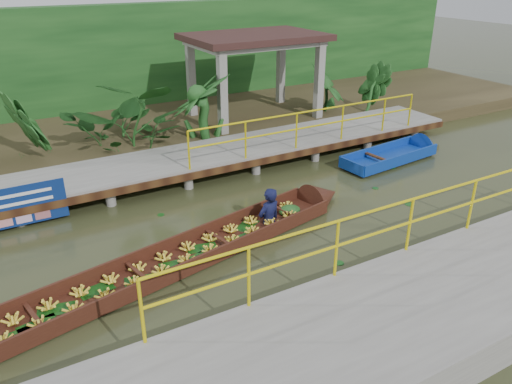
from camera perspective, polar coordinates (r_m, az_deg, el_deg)
ground at (r=11.22m, az=2.40°, el=-3.44°), size 80.00×80.00×0.00m
land_strip at (r=17.47m, az=-10.80°, el=7.42°), size 30.00×8.00×0.45m
far_dock at (r=13.80m, az=-5.06°, el=4.20°), size 16.00×2.06×1.66m
near_dock at (r=9.05m, az=22.61°, el=-10.94°), size 18.00×2.40×1.73m
pavilion at (r=17.02m, az=-0.16°, el=16.37°), size 4.40×3.00×3.00m
foliage_backdrop at (r=19.39m, az=-13.81°, el=14.27°), size 30.00×0.80×4.00m
vendor_boat at (r=9.90m, az=-6.95°, el=-6.29°), size 9.14×2.77×2.02m
moored_blue_boat at (r=15.67m, az=17.02°, el=4.47°), size 3.71×1.31×0.87m
tropical_plants at (r=15.29m, az=-7.39°, el=9.11°), size 14.25×1.25×1.56m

